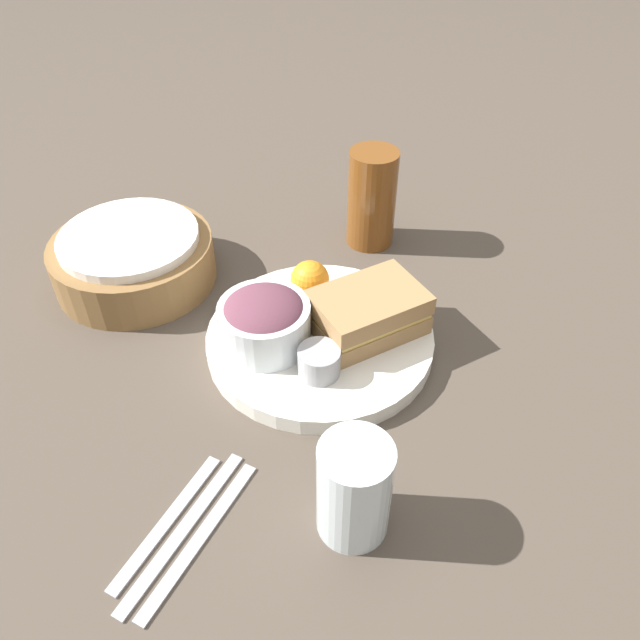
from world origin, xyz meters
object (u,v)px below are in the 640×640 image
(dressing_cup, at_px, (319,362))
(drink_glass, at_px, (372,198))
(plate, at_px, (320,339))
(water_glass, at_px, (354,489))
(bread_basket, at_px, (133,258))
(fork, at_px, (200,537))
(salad_bowl, at_px, (264,320))
(spoon, at_px, (167,520))
(sandwich, at_px, (368,312))
(knife, at_px, (183,529))

(dressing_cup, xyz_separation_m, drink_glass, (0.22, 0.18, 0.03))
(plate, relative_size, water_glass, 2.51)
(drink_glass, height_order, water_glass, drink_glass)
(plate, xyz_separation_m, drink_glass, (0.19, 0.13, 0.06))
(bread_basket, bearing_deg, fork, -106.32)
(dressing_cup, xyz_separation_m, water_glass, (-0.07, -0.15, 0.02))
(salad_bowl, relative_size, dressing_cup, 2.23)
(bread_basket, height_order, spoon, bread_basket)
(bread_basket, bearing_deg, sandwich, -58.36)
(plate, relative_size, spoon, 1.74)
(plate, xyz_separation_m, fork, (-0.23, -0.13, -0.01))
(bread_basket, bearing_deg, dressing_cup, -74.53)
(bread_basket, xyz_separation_m, knife, (-0.12, -0.36, -0.03))
(plate, height_order, knife, plate)
(sandwich, height_order, water_glass, water_glass)
(salad_bowl, distance_m, drink_glass, 0.27)
(salad_bowl, xyz_separation_m, spoon, (-0.19, -0.13, -0.05))
(salad_bowl, bearing_deg, water_glass, -103.53)
(sandwich, distance_m, dressing_cup, 0.09)
(sandwich, bearing_deg, spoon, -165.62)
(drink_glass, bearing_deg, dressing_cup, -140.70)
(bread_basket, height_order, water_glass, water_glass)
(bread_basket, distance_m, fork, 0.40)
(salad_bowl, xyz_separation_m, bread_basket, (-0.06, 0.22, -0.02))
(bread_basket, xyz_separation_m, fork, (-0.11, -0.38, -0.03))
(spoon, bearing_deg, sandwich, 167.99)
(sandwich, bearing_deg, knife, -162.26)
(salad_bowl, relative_size, bread_basket, 0.50)
(drink_glass, distance_m, spoon, 0.50)
(salad_bowl, height_order, water_glass, water_glass)
(plate, distance_m, water_glass, 0.23)
(bread_basket, bearing_deg, salad_bowl, -74.31)
(dressing_cup, bearing_deg, knife, -161.04)
(salad_bowl, bearing_deg, sandwich, -26.28)
(drink_glass, xyz_separation_m, bread_basket, (-0.30, 0.11, -0.03))
(drink_glass, height_order, spoon, drink_glass)
(drink_glass, relative_size, water_glass, 1.31)
(plate, bearing_deg, dressing_cup, -127.27)
(sandwich, distance_m, fork, 0.30)
(knife, height_order, water_glass, water_glass)
(fork, distance_m, knife, 0.02)
(spoon, distance_m, water_glass, 0.17)
(sandwich, height_order, salad_bowl, salad_bowl)
(dressing_cup, xyz_separation_m, bread_basket, (-0.08, 0.29, -0.00))
(plate, distance_m, spoon, 0.27)
(plate, height_order, water_glass, water_glass)
(dressing_cup, height_order, bread_basket, bread_basket)
(spoon, relative_size, water_glass, 1.45)
(sandwich, xyz_separation_m, spoon, (-0.29, -0.08, -0.04))
(salad_bowl, distance_m, water_glass, 0.23)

